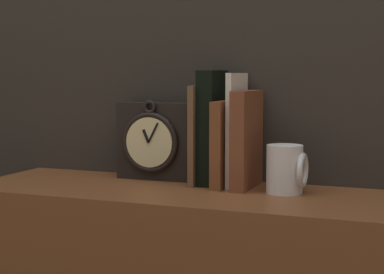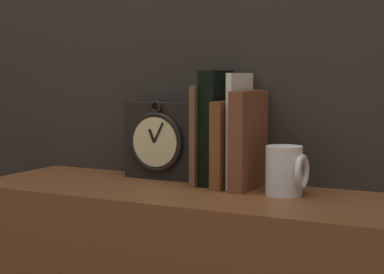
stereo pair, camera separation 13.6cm
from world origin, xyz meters
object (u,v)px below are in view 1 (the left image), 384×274
Objects in this scene: book_slot1_black at (212,128)px; mug at (286,169)px; clock at (156,141)px; book_slot2_brown at (225,143)px; book_slot3_white at (237,130)px; book_slot0_brown at (200,135)px; book_slot4_brown at (247,139)px.

mug is (0.18, -0.05, -0.08)m from book_slot1_black.
book_slot2_brown is at bearing -9.83° from clock.
book_slot1_black is 0.06m from book_slot3_white.
mug is at bearing -12.12° from clock.
book_slot0_brown is 0.11m from book_slot4_brown.
book_slot4_brown is (0.05, -0.00, 0.01)m from book_slot2_brown.
book_slot3_white reaches higher than clock.
book_slot3_white is (0.02, 0.01, 0.03)m from book_slot2_brown.
book_slot3_white reaches higher than book_slot4_brown.
clock is 0.13m from book_slot0_brown.
book_slot4_brown is at bearing -4.89° from book_slot2_brown.
book_slot3_white is at bearing -5.47° from book_slot1_black.
book_slot1_black is 1.20× the size of book_slot4_brown.
book_slot4_brown is at bearing 160.13° from mug.
mug is at bearing -16.42° from book_slot1_black.
clock is at bearing 167.88° from mug.
mug is (0.10, -0.03, -0.06)m from book_slot4_brown.
book_slot2_brown is at bearing 165.09° from mug.
book_slot4_brown is at bearing -12.45° from book_slot1_black.
book_slot0_brown reaches higher than mug.
book_slot4_brown is at bearing -6.32° from book_slot0_brown.
book_slot0_brown is at bearing 173.68° from book_slot4_brown.
book_slot1_black is at bearing 167.55° from book_slot4_brown.
clock is 0.34m from mug.
book_slot1_black is at bearing 157.78° from book_slot2_brown.
book_slot2_brown is 0.05m from book_slot4_brown.
clock is 0.84× the size of book_slot0_brown.
book_slot0_brown is 0.07m from book_slot2_brown.
book_slot1_black is 0.05m from book_slot2_brown.
book_slot2_brown is 0.76× the size of book_slot3_white.
book_slot0_brown is 0.89× the size of book_slot3_white.
book_slot0_brown is 2.20× the size of mug.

